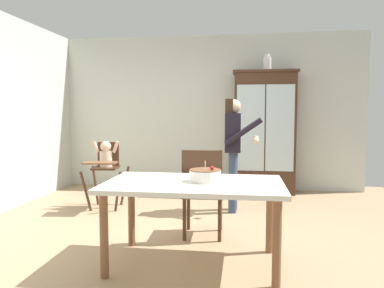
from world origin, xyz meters
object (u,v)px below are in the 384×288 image
high_chair_with_toddler (106,162)px  birthday_cake (205,175)px  dining_chair_far_side (203,187)px  dining_table (194,192)px  china_cabinet (264,132)px  ceramic_vase (267,63)px  adult_person (234,141)px

high_chair_with_toddler → birthday_cake: size_ratio=3.39×
birthday_cake → dining_chair_far_side: size_ratio=0.29×
dining_table → birthday_cake: size_ratio=5.55×
china_cabinet → ceramic_vase: 1.13m
china_cabinet → birthday_cake: bearing=-102.2°
china_cabinet → dining_table: size_ratio=1.31×
adult_person → dining_table: (-0.29, -1.85, -0.32)m
ceramic_vase → dining_chair_far_side: bearing=-108.0°
adult_person → ceramic_vase: bearing=-18.8°
high_chair_with_toddler → ceramic_vase: bearing=24.7°
adult_person → birthday_cake: (-0.20, -1.81, -0.17)m
high_chair_with_toddler → adult_person: 1.82m
dining_table → dining_chair_far_side: bearing=90.0°
ceramic_vase → birthday_cake: size_ratio=0.96×
high_chair_with_toddler → dining_table: size_ratio=0.61×
adult_person → dining_chair_far_side: size_ratio=1.59×
china_cabinet → dining_chair_far_side: 2.60m
ceramic_vase → high_chair_with_toddler: ceramic_vase is taller
china_cabinet → dining_table: (-0.76, -3.13, -0.38)m
ceramic_vase → dining_chair_far_side: size_ratio=0.28×
dining_table → high_chair_with_toddler: bearing=130.2°
dining_table → china_cabinet: bearing=76.3°
high_chair_with_toddler → dining_table: 2.32m
china_cabinet → high_chair_with_toddler: size_ratio=2.15×
dining_table → dining_chair_far_side: dining_chair_far_side is taller
adult_person → birthday_cake: size_ratio=5.47×
china_cabinet → birthday_cake: china_cabinet is taller
high_chair_with_toddler → adult_person: (1.79, 0.07, 0.31)m
adult_person → dining_table: size_ratio=0.98×
ceramic_vase → adult_person: bearing=-111.3°
ceramic_vase → adult_person: ceramic_vase is taller
birthday_cake → dining_chair_far_side: bearing=98.5°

